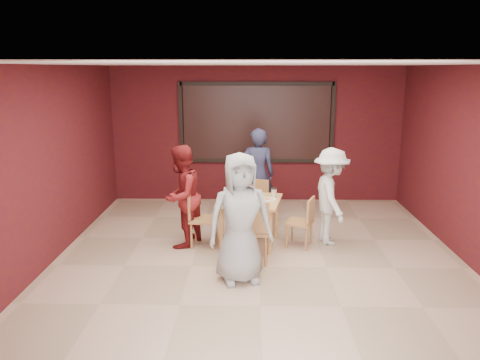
{
  "coord_description": "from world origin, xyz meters",
  "views": [
    {
      "loc": [
        -0.13,
        -6.17,
        2.76
      ],
      "look_at": [
        -0.29,
        0.9,
        1.05
      ],
      "focal_mm": 35.0,
      "sensor_mm": 36.0,
      "label": 1
    }
  ],
  "objects_px": {
    "diner_back": "(257,175)",
    "diner_right": "(331,196)",
    "chair_left": "(199,215)",
    "diner_front": "(240,218)",
    "chair_front": "(253,228)",
    "chair_right": "(304,219)",
    "dining_table": "(250,205)",
    "diner_left": "(181,196)",
    "chair_back": "(255,201)"
  },
  "relations": [
    {
      "from": "chair_front",
      "to": "chair_right",
      "type": "xyz_separation_m",
      "value": [
        0.8,
        0.65,
        -0.08
      ]
    },
    {
      "from": "chair_front",
      "to": "chair_right",
      "type": "distance_m",
      "value": 1.03
    },
    {
      "from": "chair_right",
      "to": "chair_left",
      "type": "bearing_deg",
      "value": 178.41
    },
    {
      "from": "diner_back",
      "to": "diner_right",
      "type": "distance_m",
      "value": 1.65
    },
    {
      "from": "chair_right",
      "to": "diner_right",
      "type": "relative_size",
      "value": 0.52
    },
    {
      "from": "dining_table",
      "to": "diner_back",
      "type": "relative_size",
      "value": 0.63
    },
    {
      "from": "chair_back",
      "to": "diner_front",
      "type": "xyz_separation_m",
      "value": [
        -0.22,
        -2.15,
        0.38
      ]
    },
    {
      "from": "chair_right",
      "to": "diner_back",
      "type": "distance_m",
      "value": 1.6
    },
    {
      "from": "dining_table",
      "to": "chair_front",
      "type": "relative_size",
      "value": 1.14
    },
    {
      "from": "diner_back",
      "to": "diner_left",
      "type": "xyz_separation_m",
      "value": [
        -1.21,
        -1.34,
        -0.05
      ]
    },
    {
      "from": "chair_front",
      "to": "diner_left",
      "type": "height_order",
      "value": "diner_left"
    },
    {
      "from": "diner_right",
      "to": "diner_left",
      "type": "bearing_deg",
      "value": 87.51
    },
    {
      "from": "chair_left",
      "to": "chair_front",
      "type": "bearing_deg",
      "value": -39.75
    },
    {
      "from": "dining_table",
      "to": "diner_front",
      "type": "bearing_deg",
      "value": -95.27
    },
    {
      "from": "chair_front",
      "to": "diner_right",
      "type": "relative_size",
      "value": 0.62
    },
    {
      "from": "chair_back",
      "to": "chair_right",
      "type": "distance_m",
      "value": 1.2
    },
    {
      "from": "chair_left",
      "to": "diner_left",
      "type": "xyz_separation_m",
      "value": [
        -0.27,
        -0.0,
        0.31
      ]
    },
    {
      "from": "chair_front",
      "to": "chair_right",
      "type": "height_order",
      "value": "chair_front"
    },
    {
      "from": "chair_back",
      "to": "chair_left",
      "type": "height_order",
      "value": "chair_left"
    },
    {
      "from": "chair_left",
      "to": "diner_front",
      "type": "height_order",
      "value": "diner_front"
    },
    {
      "from": "dining_table",
      "to": "diner_back",
      "type": "height_order",
      "value": "diner_back"
    },
    {
      "from": "diner_back",
      "to": "diner_right",
      "type": "relative_size",
      "value": 1.1
    },
    {
      "from": "diner_left",
      "to": "diner_right",
      "type": "distance_m",
      "value": 2.36
    },
    {
      "from": "chair_front",
      "to": "chair_back",
      "type": "xyz_separation_m",
      "value": [
        0.06,
        1.59,
        -0.06
      ]
    },
    {
      "from": "dining_table",
      "to": "diner_left",
      "type": "xyz_separation_m",
      "value": [
        -1.07,
        -0.07,
        0.15
      ]
    },
    {
      "from": "diner_back",
      "to": "chair_front",
      "type": "bearing_deg",
      "value": 85.08
    },
    {
      "from": "diner_front",
      "to": "chair_back",
      "type": "bearing_deg",
      "value": 69.21
    },
    {
      "from": "chair_left",
      "to": "diner_left",
      "type": "distance_m",
      "value": 0.41
    },
    {
      "from": "chair_right",
      "to": "diner_back",
      "type": "bearing_deg",
      "value": 116.97
    },
    {
      "from": "chair_right",
      "to": "diner_left",
      "type": "relative_size",
      "value": 0.5
    },
    {
      "from": "diner_left",
      "to": "diner_front",
      "type": "bearing_deg",
      "value": 58.02
    },
    {
      "from": "diner_back",
      "to": "diner_left",
      "type": "bearing_deg",
      "value": 45.66
    },
    {
      "from": "chair_left",
      "to": "diner_front",
      "type": "xyz_separation_m",
      "value": [
        0.67,
        -1.25,
        0.37
      ]
    },
    {
      "from": "diner_back",
      "to": "diner_right",
      "type": "height_order",
      "value": "diner_back"
    },
    {
      "from": "chair_back",
      "to": "diner_left",
      "type": "relative_size",
      "value": 0.53
    },
    {
      "from": "diner_right",
      "to": "chair_back",
      "type": "bearing_deg",
      "value": 51.64
    },
    {
      "from": "chair_front",
      "to": "diner_left",
      "type": "xyz_separation_m",
      "value": [
        -1.11,
        0.7,
        0.27
      ]
    },
    {
      "from": "diner_front",
      "to": "diner_back",
      "type": "bearing_deg",
      "value": 69.39
    },
    {
      "from": "chair_right",
      "to": "diner_back",
      "type": "relative_size",
      "value": 0.47
    },
    {
      "from": "chair_right",
      "to": "dining_table",
      "type": "bearing_deg",
      "value": 171.97
    },
    {
      "from": "diner_back",
      "to": "diner_left",
      "type": "distance_m",
      "value": 1.8
    },
    {
      "from": "chair_back",
      "to": "dining_table",
      "type": "bearing_deg",
      "value": -97.07
    },
    {
      "from": "dining_table",
      "to": "chair_right",
      "type": "relative_size",
      "value": 1.35
    },
    {
      "from": "diner_back",
      "to": "diner_right",
      "type": "bearing_deg",
      "value": 131.71
    },
    {
      "from": "chair_left",
      "to": "diner_back",
      "type": "distance_m",
      "value": 1.67
    },
    {
      "from": "chair_front",
      "to": "chair_left",
      "type": "height_order",
      "value": "chair_front"
    },
    {
      "from": "chair_left",
      "to": "chair_right",
      "type": "height_order",
      "value": "chair_left"
    },
    {
      "from": "chair_right",
      "to": "diner_front",
      "type": "relative_size",
      "value": 0.47
    },
    {
      "from": "dining_table",
      "to": "chair_front",
      "type": "height_order",
      "value": "chair_front"
    },
    {
      "from": "chair_front",
      "to": "chair_left",
      "type": "distance_m",
      "value": 1.09
    }
  ]
}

